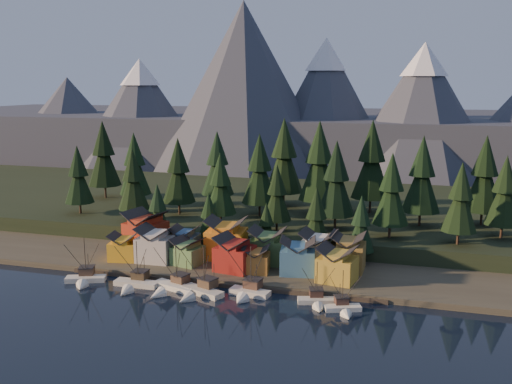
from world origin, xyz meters
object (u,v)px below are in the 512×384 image
(boat_1, at_px, (134,279))
(boat_2, at_px, (171,282))
(boat_4, at_px, (248,286))
(house_front_1, at_px, (156,243))
(house_front_0, at_px, (124,246))
(boat_6, at_px, (344,303))
(boat_0, at_px, (84,274))
(boat_5, at_px, (317,296))
(house_back_1, at_px, (185,240))
(house_back_0, at_px, (146,229))
(boat_3, at_px, (199,286))

(boat_1, distance_m, boat_2, 9.44)
(boat_4, distance_m, house_front_1, 33.87)
(boat_2, bearing_deg, boat_4, 22.65)
(house_front_0, bearing_deg, boat_6, -24.54)
(house_front_1, bearing_deg, boat_0, -125.31)
(boat_5, xyz_separation_m, house_back_1, (-40.95, 21.41, 3.76))
(boat_4, bearing_deg, house_front_0, 170.00)
(boat_4, distance_m, house_back_0, 44.89)
(boat_2, bearing_deg, boat_5, 20.11)
(boat_6, height_order, house_back_0, house_back_0)
(boat_6, distance_m, house_back_0, 66.06)
(boat_6, height_order, house_back_1, house_back_1)
(house_front_0, bearing_deg, boat_0, -109.25)
(boat_4, bearing_deg, house_back_1, 147.92)
(boat_3, xyz_separation_m, house_front_0, (-27.87, 15.63, 2.85))
(boat_0, bearing_deg, house_back_1, 33.75)
(boat_0, relative_size, boat_1, 0.99)
(boat_1, bearing_deg, house_front_0, 125.70)
(boat_5, xyz_separation_m, boat_6, (6.22, -2.49, -0.06))
(house_front_0, distance_m, house_front_1, 8.94)
(boat_4, distance_m, boat_5, 16.27)
(boat_0, bearing_deg, boat_6, -21.11)
(boat_5, distance_m, house_front_1, 49.08)
(boat_2, xyz_separation_m, boat_4, (18.67, 1.49, 0.43))
(boat_2, distance_m, house_front_0, 25.16)
(boat_2, distance_m, boat_4, 18.73)
(house_front_0, bearing_deg, boat_3, -39.41)
(boat_3, bearing_deg, boat_2, -167.42)
(house_front_0, relative_size, house_front_1, 0.88)
(boat_4, bearing_deg, boat_5, 7.59)
(house_front_0, height_order, house_back_0, house_back_0)
(house_front_1, bearing_deg, house_back_0, 127.75)
(boat_1, distance_m, house_front_1, 17.32)
(house_front_0, xyz_separation_m, house_front_1, (8.71, 1.66, 1.17))
(boat_5, relative_size, house_back_0, 0.86)
(boat_0, relative_size, boat_3, 0.95)
(house_front_1, distance_m, house_back_0, 11.80)
(house_back_0, bearing_deg, boat_1, -56.59)
(boat_6, bearing_deg, boat_5, 137.59)
(boat_1, height_order, boat_5, boat_1)
(boat_2, relative_size, boat_5, 1.21)
(boat_2, xyz_separation_m, house_front_1, (-11.60, 16.19, 4.27))
(boat_6, bearing_deg, boat_1, 158.52)
(boat_2, height_order, house_front_1, boat_2)
(boat_0, bearing_deg, house_back_0, 61.31)
(boat_2, xyz_separation_m, boat_5, (34.92, 1.23, -0.18))
(boat_3, xyz_separation_m, boat_6, (33.58, -0.16, -0.50))
(house_back_0, bearing_deg, boat_6, -11.00)
(house_front_0, bearing_deg, house_back_1, 19.44)
(boat_5, bearing_deg, house_back_1, 136.70)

